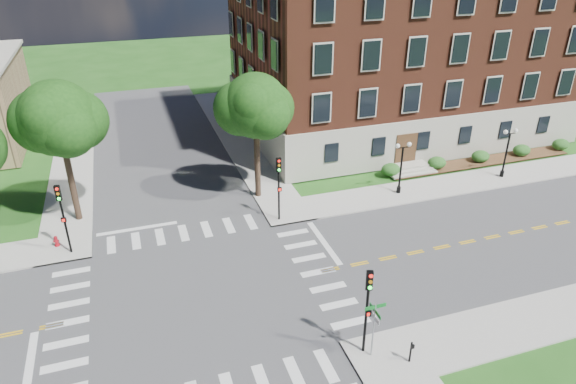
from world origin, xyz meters
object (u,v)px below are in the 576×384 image
object	(u,v)px
traffic_signal_se	(368,302)
twin_lamp_west	(401,165)
push_button_post	(411,351)
traffic_signal_ne	(279,181)
street_sign_pole	(374,320)
traffic_signal_nw	(62,211)
twin_lamp_east	(507,150)
fire_hydrant	(56,241)

from	to	relation	value
traffic_signal_se	twin_lamp_west	distance (m)	17.92
twin_lamp_west	push_button_post	world-z (taller)	twin_lamp_west
traffic_signal_ne	street_sign_pole	xyz separation A→B (m)	(0.31, -14.07, -0.88)
traffic_signal_ne	traffic_signal_nw	world-z (taller)	same
twin_lamp_east	fire_hydrant	xyz separation A→B (m)	(-35.04, 0.37, -2.06)
twin_lamp_east	twin_lamp_west	bearing A→B (deg)	179.40
traffic_signal_se	push_button_post	size ratio (longest dim) A/B	4.00
traffic_signal_ne	twin_lamp_east	size ratio (longest dim) A/B	1.13
traffic_signal_se	twin_lamp_east	world-z (taller)	traffic_signal_se
traffic_signal_se	fire_hydrant	bearing A→B (deg)	135.14
twin_lamp_east	street_sign_pole	distance (m)	24.79
traffic_signal_ne	push_button_post	bearing A→B (deg)	-82.90
traffic_signal_nw	twin_lamp_west	xyz separation A→B (m)	(24.34, 0.79, -0.66)
twin_lamp_west	fire_hydrant	world-z (taller)	twin_lamp_west
traffic_signal_se	traffic_signal_ne	size ratio (longest dim) A/B	1.00
traffic_signal_se	push_button_post	bearing A→B (deg)	-37.16
twin_lamp_west	street_sign_pole	bearing A→B (deg)	-123.42
traffic_signal_se	twin_lamp_east	xyz separation A→B (m)	(19.98, 14.61, -0.66)
traffic_signal_ne	twin_lamp_east	bearing A→B (deg)	2.64
traffic_signal_nw	twin_lamp_east	world-z (taller)	traffic_signal_nw
fire_hydrant	twin_lamp_west	bearing A→B (deg)	-0.61
traffic_signal_se	twin_lamp_west	bearing A→B (deg)	55.27
traffic_signal_se	traffic_signal_ne	world-z (taller)	same
twin_lamp_west	street_sign_pole	xyz separation A→B (m)	(-9.96, -15.09, -0.21)
twin_lamp_west	push_button_post	distance (m)	18.22
traffic_signal_se	traffic_signal_ne	distance (m)	13.69
traffic_signal_se	traffic_signal_nw	size ratio (longest dim) A/B	1.00
traffic_signal_se	traffic_signal_nw	distance (m)	19.85
twin_lamp_east	fire_hydrant	world-z (taller)	twin_lamp_east
twin_lamp_west	twin_lamp_east	world-z (taller)	same
street_sign_pole	fire_hydrant	world-z (taller)	street_sign_pole
traffic_signal_se	traffic_signal_ne	xyz separation A→B (m)	(-0.07, 13.69, 0.00)
traffic_signal_nw	push_button_post	bearing A→B (deg)	-43.81
twin_lamp_east	street_sign_pole	xyz separation A→B (m)	(-19.74, -14.99, -0.21)
street_sign_pole	fire_hydrant	xyz separation A→B (m)	(-15.30, 15.36, -1.84)
traffic_signal_ne	traffic_signal_se	bearing A→B (deg)	-89.71
push_button_post	traffic_signal_se	bearing A→B (deg)	142.84
twin_lamp_west	street_sign_pole	world-z (taller)	twin_lamp_west
twin_lamp_west	push_button_post	xyz separation A→B (m)	(-8.39, -16.09, -1.73)
traffic_signal_nw	twin_lamp_east	bearing A→B (deg)	1.15
traffic_signal_nw	street_sign_pole	xyz separation A→B (m)	(14.38, -14.31, -0.88)
push_button_post	fire_hydrant	size ratio (longest dim) A/B	1.60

